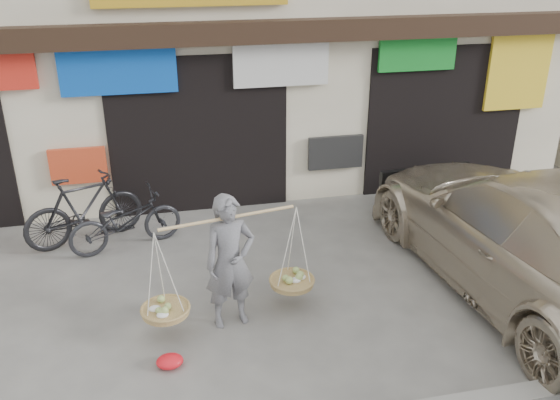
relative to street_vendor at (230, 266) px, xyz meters
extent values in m
plane|color=slate|center=(-0.03, -0.03, -0.80)|extent=(70.00, 70.00, 0.00)
cube|color=black|center=(-0.03, 3.32, 2.25)|extent=(14.00, 0.35, 0.35)
cube|color=black|center=(-0.03, 3.72, 0.55)|extent=(3.00, 0.60, 2.70)
cube|color=black|center=(4.47, 3.72, 0.55)|extent=(3.00, 0.60, 2.70)
cube|color=blue|center=(-1.23, 3.39, 1.70)|extent=(1.80, 0.08, 0.70)
cube|color=silver|center=(1.37, 3.39, 1.70)|extent=(1.60, 0.08, 0.70)
cube|color=#148627|center=(3.77, 3.39, 1.80)|extent=(1.40, 0.08, 0.60)
cube|color=yellow|center=(5.77, 3.39, 1.40)|extent=(1.20, 0.08, 1.40)
cube|color=#D54321|center=(-2.03, 3.39, 0.20)|extent=(0.90, 0.08, 0.60)
cube|color=black|center=(2.37, 3.39, 0.10)|extent=(1.00, 0.08, 0.60)
imported|color=slate|center=(0.00, 0.00, 0.06)|extent=(0.69, 0.52, 1.72)
cylinder|color=tan|center=(0.00, 0.00, 0.65)|extent=(1.63, 0.34, 0.04)
cylinder|color=#A5864E|center=(-0.81, -0.15, -0.42)|extent=(0.56, 0.56, 0.07)
ellipsoid|color=#A5BF66|center=(-0.81, -0.15, -0.36)|extent=(0.39, 0.39, 0.10)
cylinder|color=#A5864E|center=(0.81, 0.15, -0.42)|extent=(0.56, 0.56, 0.07)
ellipsoid|color=#A5BF66|center=(0.81, 0.15, -0.36)|extent=(0.39, 0.39, 0.10)
imported|color=black|center=(-1.93, 2.62, -0.24)|extent=(1.93, 1.19, 1.12)
imported|color=#222327|center=(-1.31, 2.27, -0.34)|extent=(1.84, 1.10, 0.92)
imported|color=beige|center=(4.00, -0.10, 0.05)|extent=(2.80, 6.01, 1.70)
cube|color=black|center=(3.79, 2.67, -0.25)|extent=(1.70, 0.22, 0.45)
cube|color=silver|center=(3.79, 2.74, -0.35)|extent=(0.45, 0.05, 0.12)
ellipsoid|color=red|center=(-0.81, -0.70, -0.73)|extent=(0.31, 0.25, 0.14)
camera|label=1|loc=(-0.73, -6.18, 3.65)|focal=38.00mm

